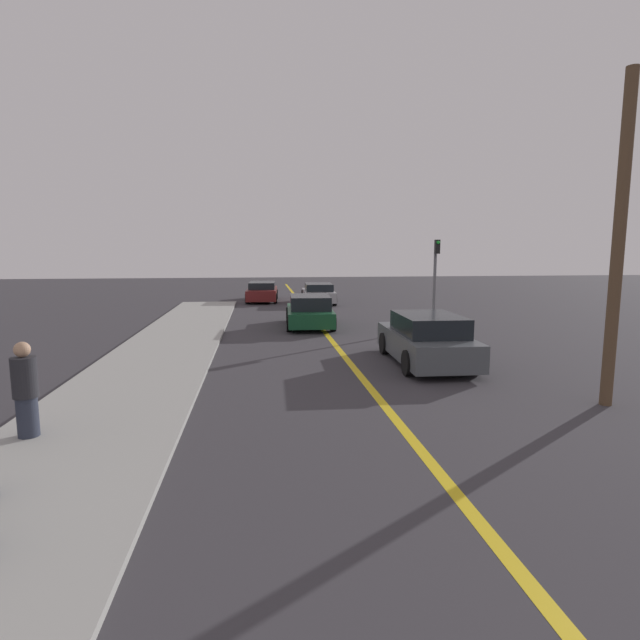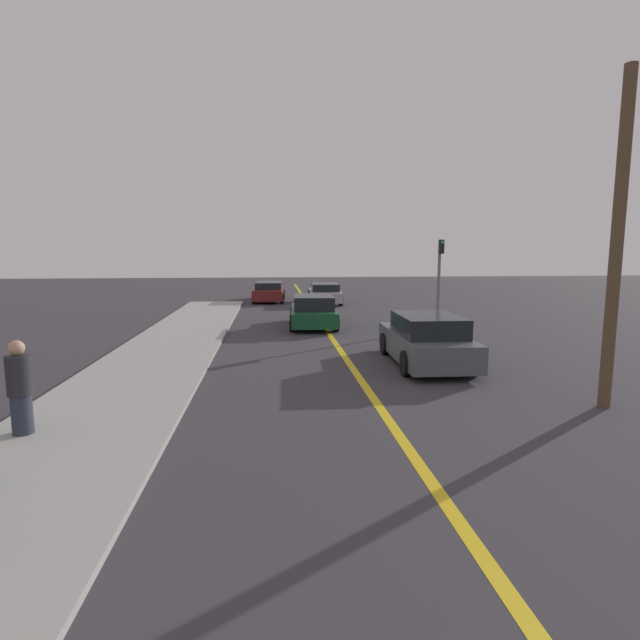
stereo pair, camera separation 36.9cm
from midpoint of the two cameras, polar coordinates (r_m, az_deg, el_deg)
road_center_line at (r=17.44m, az=2.25°, el=-2.47°), size 0.20×60.00×0.01m
sidewalk_left at (r=15.32m, az=-17.25°, el=-4.11°), size 3.14×31.34×0.10m
car_near_right_lane at (r=14.24m, az=12.77°, el=-2.28°), size 2.03×4.38×1.41m
car_ahead_center at (r=20.74m, az=-0.26°, el=0.97°), size 2.09×4.25×1.32m
car_far_distant at (r=29.83m, az=0.91°, el=3.05°), size 2.05×4.35×1.21m
car_parked_left_lot at (r=31.45m, az=-5.50°, el=3.26°), size 2.07×4.73×1.21m
pedestrian_far_standing at (r=9.66m, az=-30.15°, el=-6.74°), size 0.39×0.39×1.59m
traffic_light at (r=20.53m, az=14.00°, el=5.13°), size 0.18×0.40×3.58m
utility_pole at (r=11.49m, az=31.61°, el=7.50°), size 0.24×0.24×6.61m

